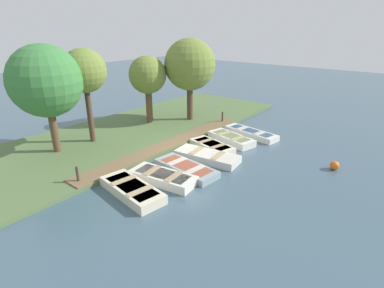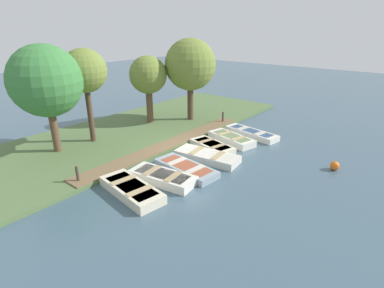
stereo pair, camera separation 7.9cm
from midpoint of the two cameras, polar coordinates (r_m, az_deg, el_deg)
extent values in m
plane|color=#425B6B|center=(15.90, -0.19, -1.90)|extent=(80.00, 80.00, 0.00)
cube|color=#567042|center=(19.20, -11.84, 2.12)|extent=(8.00, 24.00, 0.18)
cube|color=brown|center=(16.82, -4.37, -0.18)|extent=(1.05, 12.05, 0.23)
cube|color=beige|center=(12.39, -11.56, -8.57)|extent=(3.25, 1.62, 0.40)
cube|color=beige|center=(12.30, -11.62, -7.83)|extent=(2.66, 1.28, 0.03)
cube|color=tan|center=(11.84, -10.09, -8.78)|extent=(0.46, 1.14, 0.03)
cube|color=tan|center=(12.74, -13.06, -6.72)|extent=(0.46, 1.14, 0.03)
cube|color=silver|center=(13.15, -5.76, -6.36)|extent=(3.11, 1.58, 0.39)
cube|color=#4C709E|center=(13.06, -5.79, -5.68)|extent=(2.54, 1.25, 0.03)
cube|color=tan|center=(12.76, -3.73, -6.17)|extent=(0.45, 1.10, 0.03)
cube|color=tan|center=(13.36, -7.76, -4.98)|extent=(0.45, 1.10, 0.03)
cube|color=#8C9EA8|center=(13.97, -1.31, -4.65)|extent=(3.30, 1.52, 0.32)
cube|color=#994C33|center=(13.90, -1.32, -4.11)|extent=(2.70, 1.20, 0.03)
cube|color=beige|center=(13.50, 0.49, -4.79)|extent=(0.43, 1.15, 0.03)
cube|color=beige|center=(14.29, -3.02, -3.27)|extent=(0.43, 1.15, 0.03)
cube|color=beige|center=(15.15, 2.74, -2.38)|extent=(3.39, 1.66, 0.37)
cube|color=#6B7F51|center=(15.09, 2.75, -1.79)|extent=(2.78, 1.31, 0.03)
cube|color=tan|center=(14.81, 4.85, -2.18)|extent=(0.47, 1.18, 0.03)
cube|color=tan|center=(15.36, 0.73, -1.22)|extent=(0.47, 1.18, 0.03)
cube|color=beige|center=(16.53, 3.70, -0.39)|extent=(2.83, 1.66, 0.32)
cube|color=teal|center=(16.48, 3.71, 0.08)|extent=(2.31, 1.32, 0.03)
cube|color=tan|center=(16.13, 4.90, -0.35)|extent=(0.48, 1.04, 0.03)
cube|color=tan|center=(16.82, 2.57, 0.66)|extent=(0.48, 1.04, 0.03)
cube|color=silver|center=(17.62, 7.33, 1.00)|extent=(3.09, 1.77, 0.39)
cube|color=#6B7F51|center=(17.56, 7.36, 1.55)|extent=(2.52, 1.40, 0.03)
cube|color=tan|center=(17.19, 8.65, 1.14)|extent=(0.52, 1.07, 0.03)
cube|color=tan|center=(17.92, 6.13, 2.12)|extent=(0.52, 1.07, 0.03)
cube|color=silver|center=(18.83, 11.03, 2.05)|extent=(3.57, 1.54, 0.33)
cube|color=#4C709E|center=(18.78, 11.06, 2.49)|extent=(2.92, 1.22, 0.03)
cube|color=beige|center=(18.41, 12.68, 2.05)|extent=(0.49, 0.97, 0.03)
cube|color=beige|center=(19.15, 9.52, 3.05)|extent=(0.49, 0.97, 0.03)
cylinder|color=#47382D|center=(13.56, -21.06, -5.84)|extent=(0.12, 0.12, 0.83)
sphere|color=#47382D|center=(13.37, -21.30, -4.18)|extent=(0.11, 0.11, 0.11)
cylinder|color=#47382D|center=(20.69, 5.70, 4.84)|extent=(0.12, 0.12, 0.83)
sphere|color=#47382D|center=(20.57, 5.75, 6.00)|extent=(0.11, 0.11, 0.11)
sphere|color=orange|center=(15.62, 25.38, -3.70)|extent=(0.43, 0.43, 0.43)
cylinder|color=brown|center=(16.95, -24.94, 2.74)|extent=(0.38, 0.38, 2.88)
sphere|color=#3D7F3D|center=(16.42, -26.27, 10.69)|extent=(3.52, 3.52, 3.52)
cylinder|color=#4C3828|center=(17.69, -19.00, 5.36)|extent=(0.30, 0.30, 3.49)
sphere|color=olive|center=(17.23, -19.97, 13.00)|extent=(2.33, 2.33, 2.33)
cylinder|color=brown|center=(20.58, -8.27, 7.33)|extent=(0.44, 0.44, 2.70)
sphere|color=olive|center=(20.19, -8.58, 12.90)|extent=(2.45, 2.45, 2.45)
cylinder|color=#4C3828|center=(20.98, -0.51, 8.25)|extent=(0.41, 0.41, 3.01)
sphere|color=olive|center=(20.56, -0.54, 14.89)|extent=(3.41, 3.41, 3.41)
camera|label=1|loc=(0.04, -90.15, -0.06)|focal=28.00mm
camera|label=2|loc=(0.04, 89.85, 0.06)|focal=28.00mm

